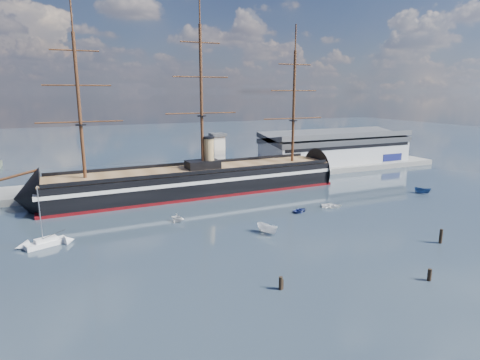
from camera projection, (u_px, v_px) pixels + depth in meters
name	position (u px, v px, depth m)	size (l,w,h in m)	color
ground	(251.00, 207.00, 110.05)	(600.00, 600.00, 0.00)	#26323E
quay	(233.00, 178.00, 146.13)	(180.00, 18.00, 2.00)	slate
warehouse	(335.00, 148.00, 167.07)	(63.00, 21.00, 11.60)	#B7BABC
quay_tower	(218.00, 154.00, 138.57)	(5.00, 5.00, 15.00)	silver
warship	(192.00, 181.00, 122.76)	(113.08, 18.55, 53.94)	black
sailboat	(46.00, 242.00, 81.82)	(8.22, 5.02, 12.66)	silver
motorboat_a	(267.00, 234.00, 89.15)	(6.75, 2.48, 2.70)	white
motorboat_b	(300.00, 212.00, 105.15)	(2.86, 1.14, 1.34)	navy
motorboat_d	(178.00, 222.00, 97.27)	(6.39, 2.77, 2.34)	silver
motorboat_e	(331.00, 207.00, 109.21)	(3.42, 1.37, 1.60)	white
motorboat_f	(422.00, 193.00, 124.27)	(5.60, 2.05, 2.24)	navy
piling_near_left	(281.00, 289.00, 63.94)	(0.64, 0.64, 2.89)	black
piling_near_mid	(429.00, 281.00, 66.94)	(0.64, 0.64, 2.80)	black
piling_near_right	(440.00, 243.00, 83.50)	(0.64, 0.64, 3.78)	black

